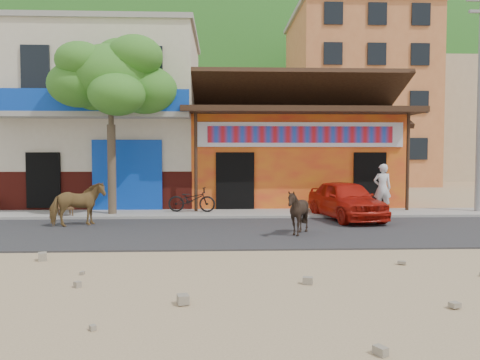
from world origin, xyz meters
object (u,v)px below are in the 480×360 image
(cow_dark, at_px, (298,212))
(red_car, at_px, (346,200))
(cow_tan, at_px, (78,204))
(cafe_chair_right, at_px, (65,201))
(scooter, at_px, (192,200))
(tree, at_px, (111,125))
(pedestrian, at_px, (382,188))

(cow_dark, relative_size, red_car, 0.32)
(cow_tan, height_order, cafe_chair_right, cow_tan)
(cow_tan, height_order, scooter, cow_tan)
(cow_tan, distance_m, red_car, 8.26)
(tree, relative_size, cafe_chair_right, 6.24)
(tree, distance_m, pedestrian, 9.52)
(cafe_chair_right, bearing_deg, scooter, -18.51)
(red_car, distance_m, scooter, 5.24)
(cow_tan, height_order, cow_dark, cow_tan)
(scooter, height_order, cafe_chair_right, cafe_chair_right)
(cow_tan, bearing_deg, tree, -37.07)
(pedestrian, relative_size, cafe_chair_right, 1.75)
(tree, bearing_deg, cow_dark, -35.44)
(cow_tan, xyz_separation_m, cow_dark, (6.14, -1.80, -0.05))
(cow_tan, relative_size, pedestrian, 0.90)
(cow_dark, distance_m, cafe_chair_right, 7.88)
(red_car, xyz_separation_m, cafe_chair_right, (-9.09, 0.62, -0.07))
(cow_dark, distance_m, scooter, 5.29)
(cow_tan, bearing_deg, red_car, -106.97)
(tree, bearing_deg, red_car, -8.25)
(scooter, bearing_deg, tree, 103.16)
(cow_tan, distance_m, cafe_chair_right, 1.95)
(tree, distance_m, scooter, 3.71)
(red_car, height_order, pedestrian, pedestrian)
(scooter, relative_size, cafe_chair_right, 1.71)
(pedestrian, bearing_deg, cow_tan, 16.20)
(cafe_chair_right, bearing_deg, pedestrian, -27.61)
(cow_tan, xyz_separation_m, red_car, (8.18, 1.11, -0.01))
(red_car, height_order, scooter, red_car)
(cow_dark, height_order, scooter, cow_dark)
(cow_tan, bearing_deg, pedestrian, -101.89)
(pedestrian, bearing_deg, cow_dark, 51.38)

